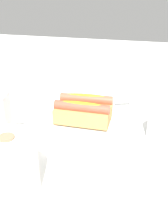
# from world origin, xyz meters

# --- Properties ---
(ground_plane) EXTENTS (2.40, 2.40, 0.00)m
(ground_plane) POSITION_xyz_m (0.00, 0.00, 0.00)
(ground_plane) COLOR white
(serving_bowl) EXTENTS (0.27, 0.27, 0.04)m
(serving_bowl) POSITION_xyz_m (0.02, -0.02, 0.02)
(serving_bowl) COLOR white
(serving_bowl) RESTS_ON ground_plane
(hotdog_front) EXTENTS (0.15, 0.06, 0.06)m
(hotdog_front) POSITION_xyz_m (0.02, -0.05, 0.06)
(hotdog_front) COLOR tan
(hotdog_front) RESTS_ON serving_bowl
(hotdog_back) EXTENTS (0.15, 0.05, 0.06)m
(hotdog_back) POSITION_xyz_m (0.02, 0.01, 0.06)
(hotdog_back) COLOR tan
(hotdog_back) RESTS_ON serving_bowl
(water_glass) EXTENTS (0.07, 0.07, 0.09)m
(water_glass) POSITION_xyz_m (-0.19, -0.02, 0.04)
(water_glass) COLOR white
(water_glass) RESTS_ON ground_plane
(paper_towel_roll) EXTENTS (0.11, 0.11, 0.13)m
(paper_towel_roll) POSITION_xyz_m (0.10, 0.26, 0.07)
(paper_towel_roll) COLOR white
(paper_towel_roll) RESTS_ON ground_plane
(chopstick_near) EXTENTS (0.21, 0.07, 0.01)m
(chopstick_near) POSITION_xyz_m (0.04, -0.18, 0.00)
(chopstick_near) COLOR black
(chopstick_near) RESTS_ON ground_plane
(chopstick_far) EXTENTS (0.21, 0.06, 0.01)m
(chopstick_far) POSITION_xyz_m (0.01, -0.19, 0.00)
(chopstick_far) COLOR black
(chopstick_far) RESTS_ON ground_plane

